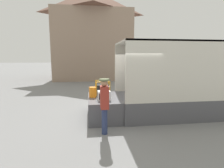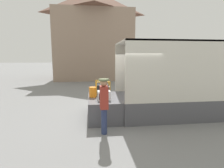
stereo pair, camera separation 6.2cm
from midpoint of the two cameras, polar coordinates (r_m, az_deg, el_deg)
The scene contains 8 objects.
ground_plane at distance 7.24m, azimuth 2.06°, elevation -10.41°, with size 160.00×160.00×0.00m, color gray.
box_truck at distance 8.61m, azimuth 29.34°, elevation -1.94°, with size 6.78×2.31×2.97m.
tailgate_deck at distance 7.04m, azimuth -2.91°, elevation -7.51°, with size 1.23×2.19×0.81m, color #4C4C51.
microwave at distance 6.48m, azimuth -2.90°, elevation -3.73°, with size 0.46×0.43×0.33m.
portable_generator at distance 7.38m, azimuth -3.18°, elevation -1.76°, with size 0.60×0.54×0.59m.
orange_bucket at distance 6.94m, azimuth -6.58°, elevation -2.65°, with size 0.28×0.28×0.40m.
worker_person at distance 5.33m, azimuth -2.83°, elevation -5.44°, with size 0.31×0.44×1.73m.
house_backdrop at distance 20.68m, azimuth -6.52°, elevation 15.76°, with size 8.48×6.61×9.71m.
Camera 1 is at (-1.20, -6.74, 2.36)m, focal length 28.00 mm.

